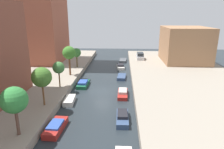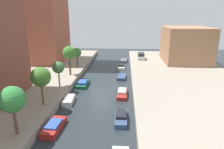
{
  "view_description": "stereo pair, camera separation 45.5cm",
  "coord_description": "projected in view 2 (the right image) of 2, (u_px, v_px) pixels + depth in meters",
  "views": [
    {
      "loc": [
        3.22,
        -30.83,
        12.1
      ],
      "look_at": [
        1.36,
        5.34,
        1.25
      ],
      "focal_mm": 32.69,
      "sensor_mm": 36.0,
      "label": 1
    },
    {
      "loc": [
        3.67,
        -30.81,
        12.1
      ],
      "look_at": [
        1.36,
        5.34,
        1.25
      ],
      "focal_mm": 32.69,
      "sensor_mm": 36.0,
      "label": 2
    }
  ],
  "objects": [
    {
      "name": "quay_left",
      "position": [
        12.0,
        86.0,
        33.92
      ],
      "size": [
        20.0,
        64.0,
        1.0
      ],
      "primitive_type": "cube",
      "color": "gray",
      "rests_on": "ground_plane"
    },
    {
      "name": "moored_boat_right_3",
      "position": [
        122.0,
        77.0,
        39.59
      ],
      "size": [
        1.78,
        3.64,
        0.56
      ],
      "color": "#33476B",
      "rests_on": "ground_plane"
    },
    {
      "name": "street_tree_2",
      "position": [
        58.0,
        68.0,
        31.38
      ],
      "size": [
        1.85,
        1.85,
        4.07
      ],
      "color": "brown",
      "rests_on": "quay_left"
    },
    {
      "name": "moored_boat_left_3",
      "position": [
        83.0,
        84.0,
        35.39
      ],
      "size": [
        1.73,
        4.08,
        0.95
      ],
      "color": "#195638",
      "rests_on": "ground_plane"
    },
    {
      "name": "moored_boat_left_1",
      "position": [
        54.0,
        127.0,
        21.97
      ],
      "size": [
        1.75,
        4.06,
        0.88
      ],
      "color": "maroon",
      "rests_on": "ground_plane"
    },
    {
      "name": "quay_right",
      "position": [
        196.0,
        90.0,
        32.09
      ],
      "size": [
        20.0,
        64.0,
        1.0
      ],
      "primitive_type": "cube",
      "color": "gray",
      "rests_on": "ground_plane"
    },
    {
      "name": "low_block_right",
      "position": [
        186.0,
        45.0,
        48.22
      ],
      "size": [
        10.0,
        11.88,
        8.12
      ],
      "primitive_type": "cube",
      "color": "#9E704C",
      "rests_on": "quay_right"
    },
    {
      "name": "moored_boat_right_2",
      "position": [
        122.0,
        93.0,
        31.12
      ],
      "size": [
        1.53,
        4.06,
        0.92
      ],
      "color": "maroon",
      "rests_on": "ground_plane"
    },
    {
      "name": "ground_plane",
      "position": [
        102.0,
        91.0,
        33.15
      ],
      "size": [
        84.0,
        84.0,
        0.0
      ],
      "primitive_type": "plane",
      "color": "#232B30"
    },
    {
      "name": "street_tree_4",
      "position": [
        77.0,
        53.0,
        43.46
      ],
      "size": [
        1.91,
        1.91,
        4.07
      ],
      "color": "brown",
      "rests_on": "quay_left"
    },
    {
      "name": "street_tree_1",
      "position": [
        41.0,
        77.0,
        24.85
      ],
      "size": [
        2.46,
        2.46,
        4.92
      ],
      "color": "brown",
      "rests_on": "quay_left"
    },
    {
      "name": "street_tree_0",
      "position": [
        12.0,
        100.0,
        18.59
      ],
      "size": [
        2.48,
        2.48,
        4.82
      ],
      "color": "brown",
      "rests_on": "quay_left"
    },
    {
      "name": "apartment_tower_far",
      "position": [
        40.0,
        4.0,
        46.51
      ],
      "size": [
        10.0,
        12.26,
        26.57
      ],
      "primitive_type": "cube",
      "color": "brown",
      "rests_on": "quay_left"
    },
    {
      "name": "parked_car",
      "position": [
        141.0,
        56.0,
        51.84
      ],
      "size": [
        1.78,
        4.79,
        1.64
      ],
      "color": "#B7B7BC",
      "rests_on": "quay_right"
    },
    {
      "name": "moored_boat_right_4",
      "position": [
        121.0,
        67.0,
        46.71
      ],
      "size": [
        1.87,
        3.85,
        0.99
      ],
      "color": "beige",
      "rests_on": "ground_plane"
    },
    {
      "name": "moored_boat_left_2",
      "position": [
        69.0,
        100.0,
        28.82
      ],
      "size": [
        1.51,
        3.25,
        0.7
      ],
      "color": "beige",
      "rests_on": "ground_plane"
    },
    {
      "name": "moored_boat_right_5",
      "position": [
        124.0,
        60.0,
        53.6
      ],
      "size": [
        1.89,
        4.1,
        0.52
      ],
      "color": "#4C5156",
      "rests_on": "ground_plane"
    },
    {
      "name": "moored_boat_right_1",
      "position": [
        121.0,
        118.0,
        23.84
      ],
      "size": [
        1.42,
        4.0,
        0.99
      ],
      "color": "#33476B",
      "rests_on": "ground_plane"
    },
    {
      "name": "street_tree_3",
      "position": [
        69.0,
        53.0,
        37.36
      ],
      "size": [
        2.4,
        2.4,
        5.44
      ],
      "color": "brown",
      "rests_on": "quay_left"
    }
  ]
}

